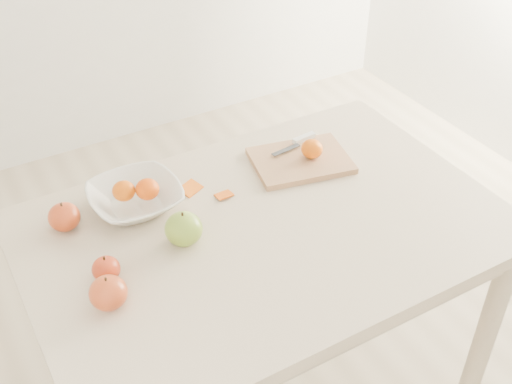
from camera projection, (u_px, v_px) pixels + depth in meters
table at (265, 253)px, 1.69m from camera, size 1.20×0.80×0.75m
cutting_board at (301, 161)px, 1.84m from camera, size 0.31×0.25×0.02m
board_tangerine at (312, 149)px, 1.82m from camera, size 0.06×0.06×0.05m
fruit_bowl at (136, 198)px, 1.66m from camera, size 0.24×0.24×0.06m
bowl_tangerine_near at (124, 191)px, 1.64m from camera, size 0.06×0.06×0.05m
bowl_tangerine_far at (147, 189)px, 1.65m from camera, size 0.06×0.06×0.05m
orange_peel_a at (191, 190)px, 1.74m from camera, size 0.07×0.07×0.01m
orange_peel_b at (224, 196)px, 1.72m from camera, size 0.05×0.04×0.01m
paring_knife at (301, 140)px, 1.89m from camera, size 0.17×0.05×0.01m
apple_green at (184, 229)px, 1.55m from camera, size 0.09×0.09×0.08m
apple_red_a at (64, 217)px, 1.59m from camera, size 0.08×0.08×0.07m
apple_red_d at (106, 269)px, 1.46m from camera, size 0.07×0.07×0.06m
apple_red_b at (108, 293)px, 1.38m from camera, size 0.08×0.08×0.08m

